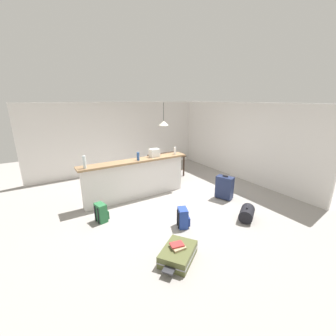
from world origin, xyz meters
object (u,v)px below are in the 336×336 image
Objects in this scene: bottle_clear at (84,162)px; duffel_bag_black at (247,213)px; pendant_lamp at (164,123)px; book_stack at (178,246)px; backpack_blue at (183,218)px; dining_table at (167,158)px; backpack_green at (101,213)px; grocery_bag at (154,153)px; dining_chair_near_partition at (173,166)px; suitcase_flat_olive at (178,254)px; bottle_white at (175,151)px; suitcase_upright_navy at (224,187)px; bottle_blue at (138,156)px.

duffel_bag_black is (2.91, -2.30, -1.07)m from bottle_clear.
pendant_lamp is 3.15× the size of book_stack.
bottle_clear is at bearing 141.65° from duffel_bag_black.
duffel_bag_black is at bearing -20.26° from backpack_blue.
bottle_clear is 0.27× the size of dining_table.
dining_table reaches higher than backpack_green.
grocery_bag is 1.64m from pendant_lamp.
pendant_lamp reaches higher than backpack_blue.
backpack_blue is at bearing -118.23° from dining_chair_near_partition.
duffel_bag_black is (1.39, -0.51, -0.05)m from backpack_blue.
grocery_bag is 2.16m from backpack_blue.
grocery_bag is 0.62× the size of backpack_blue.
book_stack is (-2.00, -3.82, -1.59)m from pendant_lamp.
bottle_clear reaches higher than dining_chair_near_partition.
bottle_clear is at bearing 99.60° from backpack_green.
bottle_clear is 3.02m from dining_chair_near_partition.
backpack_green is at bearing 110.84° from suitcase_flat_olive.
dining_table is 2.62× the size of backpack_blue.
dining_chair_near_partition is 1.64× the size of duffel_bag_black.
backpack_blue is at bearing 159.74° from duffel_bag_black.
bottle_clear is 0.52× the size of duffel_bag_black.
suitcase_flat_olive is (-1.66, -2.62, -1.07)m from bottle_white.
bottle_white is at bearing 61.59° from backpack_blue.
grocery_bag reaches higher than duffel_bag_black.
bottle_white is at bearing 57.71° from suitcase_flat_olive.
dining_chair_near_partition reaches higher than backpack_green.
book_stack is at bearing -117.61° from pendant_lamp.
dining_table is 1.41× the size of pendant_lamp.
suitcase_upright_navy reaches higher than duffel_bag_black.
dining_chair_near_partition is at bearing 90.98° from duffel_bag_black.
bottle_blue is 2.83m from suitcase_flat_olive.
backpack_green is 0.63× the size of suitcase_upright_navy.
suitcase_upright_navy is (2.43, 1.36, 0.22)m from suitcase_flat_olive.
bottle_blue reaches higher than book_stack.
pendant_lamp reaches higher than suitcase_upright_navy.
pendant_lamp reaches higher than suitcase_flat_olive.
dining_table reaches higher than suitcase_flat_olive.
backpack_blue is 1.85m from suitcase_upright_navy.
grocery_bag is at bearing 174.27° from bottle_white.
bottle_clear is 2.94m from suitcase_flat_olive.
suitcase_flat_olive is 2.07m from backpack_green.
duffel_bag_black is at bearing -89.02° from dining_chair_near_partition.
suitcase_flat_olive is (-2.01, -3.29, -0.41)m from dining_chair_near_partition.
bottle_clear reaches higher than dining_table.
bottle_clear reaches higher than book_stack.
bottle_clear reaches higher than bottle_blue.
grocery_bag is 1.34m from dining_chair_near_partition.
suitcase_upright_navy is at bearing -32.09° from bottle_blue.
bottle_clear is 3.17m from pendant_lamp.
pendant_lamp is at bearing 39.62° from bottle_blue.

